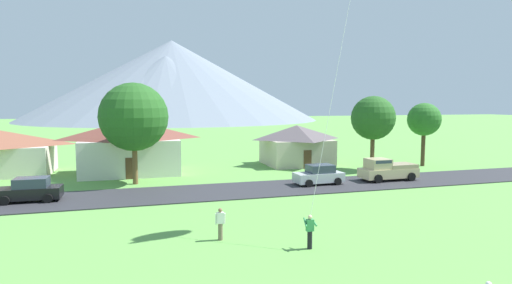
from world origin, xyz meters
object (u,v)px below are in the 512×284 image
at_px(tree_left_of_center, 373,118).
at_px(house_left_center, 297,144).
at_px(parked_car_black_west_end, 30,190).
at_px(pickup_truck_sand_west_side, 387,169).
at_px(tree_near_left, 424,120).
at_px(tree_center, 134,117).
at_px(parked_car_silver_mid_west, 319,175).
at_px(watcher_person, 220,223).
at_px(house_leftmost, 130,146).
at_px(soccer_ball, 489,284).

bearing_deg(tree_left_of_center, house_left_center, 136.40).
bearing_deg(house_left_center, parked_car_black_west_end, -154.73).
bearing_deg(pickup_truck_sand_west_side, house_left_center, 108.98).
xyz_separation_m(tree_near_left, tree_center, (-30.97, -1.95, 0.67)).
bearing_deg(parked_car_silver_mid_west, tree_left_of_center, 33.80).
bearing_deg(parked_car_silver_mid_west, tree_near_left, 23.34).
height_order(tree_center, watcher_person, tree_center).
height_order(parked_car_black_west_end, parked_car_silver_mid_west, same).
height_order(house_leftmost, pickup_truck_sand_west_side, house_leftmost).
distance_m(house_leftmost, soccer_ball, 33.83).
height_order(house_leftmost, parked_car_black_west_end, house_leftmost).
bearing_deg(parked_car_silver_mid_west, house_leftmost, 145.61).
xyz_separation_m(pickup_truck_sand_west_side, soccer_ball, (-8.94, -20.30, -0.94)).
bearing_deg(tree_left_of_center, pickup_truck_sand_west_side, -109.76).
bearing_deg(parked_car_silver_mid_west, soccer_ball, -96.37).
bearing_deg(house_leftmost, pickup_truck_sand_west_side, -25.66).
xyz_separation_m(house_left_center, soccer_ball, (-4.88, -32.10, -2.22)).
bearing_deg(tree_near_left, pickup_truck_sand_west_side, -143.14).
relative_size(tree_left_of_center, soccer_ball, 32.38).
xyz_separation_m(tree_center, parked_car_silver_mid_west, (15.17, -4.87, -4.97)).
xyz_separation_m(house_left_center, tree_near_left, (13.19, -4.96, 2.83)).
xyz_separation_m(parked_car_black_west_end, watcher_person, (11.35, -11.91, 0.01)).
bearing_deg(tree_left_of_center, tree_near_left, 7.55).
bearing_deg(soccer_ball, watcher_person, 136.27).
height_order(house_leftmost, house_left_center, house_leftmost).
height_order(house_leftmost, parked_car_silver_mid_west, house_leftmost).
relative_size(tree_near_left, parked_car_silver_mid_west, 1.65).
relative_size(watcher_person, soccer_ball, 6.98).
xyz_separation_m(tree_left_of_center, watcher_person, (-19.84, -17.82, -4.58)).
distance_m(tree_center, parked_car_black_west_end, 10.03).
distance_m(tree_left_of_center, tree_center, 24.00).
bearing_deg(tree_near_left, tree_center, -176.40).
relative_size(tree_left_of_center, watcher_person, 4.64).
bearing_deg(tree_left_of_center, soccer_ball, -112.89).
bearing_deg(parked_car_black_west_end, tree_center, 34.13).
relative_size(house_left_center, watcher_person, 4.52).
distance_m(watcher_person, soccer_ball, 12.16).
relative_size(house_leftmost, parked_car_silver_mid_west, 2.35).
xyz_separation_m(tree_center, parked_car_black_west_end, (-7.21, -4.89, -4.97)).
xyz_separation_m(parked_car_black_west_end, parked_car_silver_mid_west, (22.39, 0.02, 0.00)).
xyz_separation_m(tree_near_left, pickup_truck_sand_west_side, (-9.13, -6.84, -4.11)).
bearing_deg(watcher_person, tree_left_of_center, 41.94).
relative_size(parked_car_silver_mid_west, soccer_ball, 17.80).
bearing_deg(soccer_ball, parked_car_silver_mid_west, 83.63).
height_order(tree_near_left, watcher_person, tree_near_left).
distance_m(tree_center, watcher_person, 18.00).
bearing_deg(parked_car_black_west_end, pickup_truck_sand_west_side, -0.00).
xyz_separation_m(parked_car_black_west_end, soccer_ball, (20.12, -20.30, -0.75)).
height_order(parked_car_silver_mid_west, soccer_ball, parked_car_silver_mid_west).
distance_m(tree_near_left, parked_car_silver_mid_west, 17.74).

